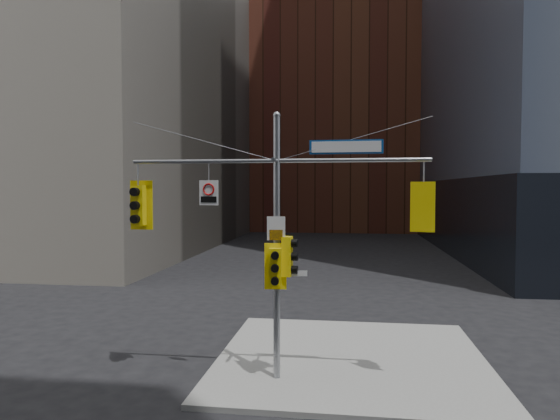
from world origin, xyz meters
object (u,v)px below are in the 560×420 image
(signal_assembly, at_px, (277,220))
(traffic_light_west_arm, at_px, (139,205))
(traffic_light_east_arm, at_px, (423,207))
(street_sign_blade, at_px, (346,147))
(traffic_light_pole_side, at_px, (289,256))
(traffic_light_pole_front, at_px, (275,267))
(regulatory_sign_arm, at_px, (209,192))

(signal_assembly, xyz_separation_m, traffic_light_west_arm, (-3.88, 0.01, 0.38))
(traffic_light_east_arm, xyz_separation_m, street_sign_blade, (-1.97, 0.00, 1.55))
(traffic_light_pole_side, height_order, traffic_light_pole_front, traffic_light_pole_side)
(traffic_light_west_arm, height_order, regulatory_sign_arm, traffic_light_west_arm)
(traffic_light_west_arm, xyz_separation_m, street_sign_blade, (5.71, -0.01, 1.55))
(traffic_light_east_arm, height_order, traffic_light_pole_side, traffic_light_east_arm)
(traffic_light_east_arm, distance_m, traffic_light_pole_side, 3.73)
(signal_assembly, relative_size, traffic_light_pole_front, 6.49)
(street_sign_blade, bearing_deg, signal_assembly, -178.26)
(traffic_light_west_arm, bearing_deg, regulatory_sign_arm, 1.71)
(signal_assembly, distance_m, regulatory_sign_arm, 2.01)
(traffic_light_pole_front, distance_m, street_sign_blade, 3.65)
(street_sign_blade, xyz_separation_m, regulatory_sign_arm, (-3.69, -0.02, -1.18))
(traffic_light_west_arm, height_order, traffic_light_pole_side, traffic_light_west_arm)
(traffic_light_pole_front, bearing_deg, traffic_light_west_arm, 169.76)
(street_sign_blade, bearing_deg, traffic_light_east_arm, 1.57)
(traffic_light_east_arm, bearing_deg, street_sign_blade, 14.19)
(traffic_light_west_arm, relative_size, traffic_light_pole_side, 1.30)
(traffic_light_east_arm, distance_m, street_sign_blade, 2.51)
(traffic_light_west_arm, height_order, traffic_light_east_arm, traffic_light_west_arm)
(signal_assembly, bearing_deg, traffic_light_pole_side, 0.54)
(traffic_light_east_arm, xyz_separation_m, traffic_light_pole_side, (-3.47, 0.00, -1.35))
(traffic_light_pole_front, xyz_separation_m, regulatory_sign_arm, (-1.86, 0.25, 1.97))
(signal_assembly, bearing_deg, traffic_light_east_arm, 0.02)
(traffic_light_pole_side, distance_m, regulatory_sign_arm, 2.78)
(traffic_light_pole_side, relative_size, traffic_light_pole_front, 0.86)
(traffic_light_east_arm, height_order, regulatory_sign_arm, regulatory_sign_arm)
(traffic_light_pole_side, xyz_separation_m, traffic_light_pole_front, (-0.33, -0.27, -0.25))
(traffic_light_pole_side, height_order, regulatory_sign_arm, regulatory_sign_arm)
(signal_assembly, height_order, traffic_light_pole_side, signal_assembly)
(traffic_light_pole_front, bearing_deg, traffic_light_east_arm, -2.07)
(traffic_light_pole_side, xyz_separation_m, street_sign_blade, (1.50, 0.00, 2.90))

